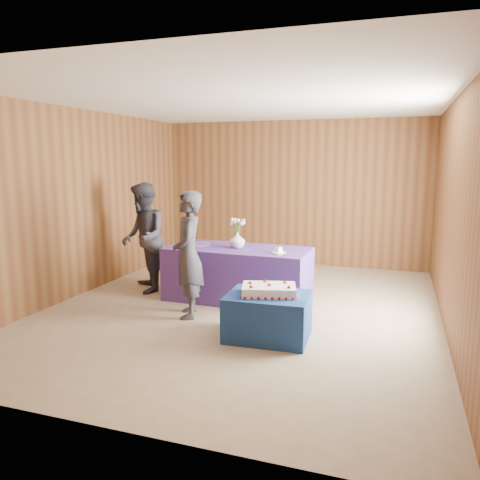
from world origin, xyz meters
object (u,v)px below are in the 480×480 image
at_px(vase, 237,240).
at_px(sheet_cake, 269,290).
at_px(guest_left, 188,255).
at_px(guest_right, 144,238).
at_px(serving_table, 238,274).
at_px(cake_table, 268,316).

bearing_deg(vase, sheet_cake, -57.60).
bearing_deg(guest_left, sheet_cake, 46.48).
height_order(vase, guest_right, guest_right).
xyz_separation_m(serving_table, vase, (-0.01, 0.01, 0.49)).
bearing_deg(sheet_cake, cake_table, 150.40).
height_order(cake_table, sheet_cake, sheet_cake).
relative_size(cake_table, serving_table, 0.45).
distance_m(cake_table, guest_right, 2.65).
xyz_separation_m(vase, guest_right, (-1.47, -0.05, -0.04)).
xyz_separation_m(cake_table, guest_right, (-2.28, 1.23, 0.57)).
bearing_deg(vase, serving_table, -30.60).
distance_m(cake_table, sheet_cake, 0.30).
bearing_deg(vase, cake_table, -57.82).
height_order(guest_left, guest_right, guest_right).
distance_m(sheet_cake, vase, 1.55).
bearing_deg(guest_left, cake_table, 46.45).
relative_size(vase, guest_left, 0.14).
xyz_separation_m(guest_left, guest_right, (-1.13, 0.84, 0.02)).
relative_size(cake_table, vase, 4.02).
bearing_deg(cake_table, guest_right, 148.85).
xyz_separation_m(vase, guest_left, (-0.35, -0.89, -0.06)).
distance_m(vase, guest_right, 1.47).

